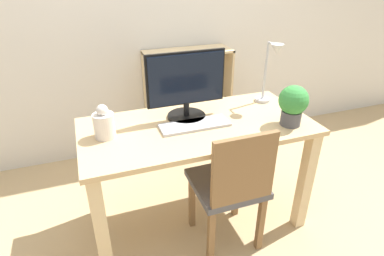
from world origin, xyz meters
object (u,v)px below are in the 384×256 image
at_px(keyboard, 195,125).
at_px(vase, 104,124).
at_px(monitor, 186,84).
at_px(potted_plant, 293,104).
at_px(chair, 231,184).
at_px(bookshelf, 176,113).
at_px(desk_lamp, 271,68).

bearing_deg(keyboard, vase, 174.72).
height_order(monitor, potted_plant, monitor).
bearing_deg(chair, bookshelf, 84.01).
xyz_separation_m(monitor, keyboard, (0.01, -0.13, -0.21)).
height_order(keyboard, bookshelf, bookshelf).
bearing_deg(potted_plant, bookshelf, 108.25).
relative_size(potted_plant, chair, 0.29).
distance_m(monitor, desk_lamp, 0.58).
distance_m(vase, chair, 0.79).
bearing_deg(desk_lamp, chair, -137.83).
relative_size(monitor, desk_lamp, 1.16).
bearing_deg(chair, potted_plant, 7.17).
relative_size(desk_lamp, potted_plant, 1.71).
bearing_deg(keyboard, monitor, 92.95).
height_order(desk_lamp, bookshelf, desk_lamp).
bearing_deg(keyboard, bookshelf, 80.02).
bearing_deg(potted_plant, vase, 168.33).
xyz_separation_m(vase, bookshelf, (0.67, 0.91, -0.45)).
xyz_separation_m(vase, desk_lamp, (1.07, 0.09, 0.17)).
height_order(desk_lamp, chair, desk_lamp).
bearing_deg(bookshelf, chair, -91.60).
relative_size(keyboard, bookshelf, 0.44).
height_order(keyboard, desk_lamp, desk_lamp).
xyz_separation_m(chair, bookshelf, (0.03, 1.21, -0.09)).
height_order(monitor, chair, monitor).
height_order(monitor, keyboard, monitor).
bearing_deg(monitor, bookshelf, 77.98).
distance_m(monitor, bookshelf, 1.02).
relative_size(keyboard, vase, 2.14).
distance_m(keyboard, desk_lamp, 0.63).
bearing_deg(keyboard, desk_lamp, 13.95).
relative_size(monitor, vase, 2.49).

